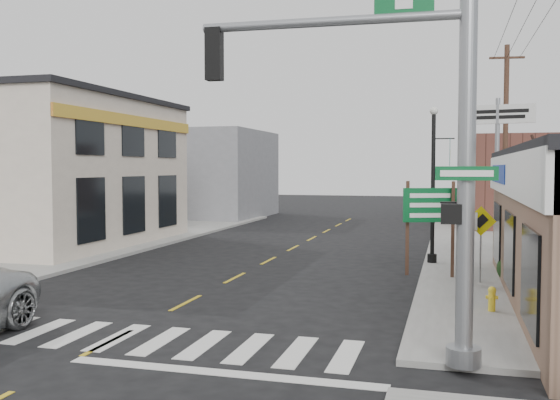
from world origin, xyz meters
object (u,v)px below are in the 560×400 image
(dance_center_sign, at_px, (497,135))
(utility_pole_far, at_px, (505,141))
(guide_sign, at_px, (430,215))
(fire_hydrant, at_px, (492,298))
(traffic_signal_pole, at_px, (419,138))
(lamp_post, at_px, (435,173))

(dance_center_sign, bearing_deg, utility_pole_far, 89.68)
(guide_sign, xyz_separation_m, dance_center_sign, (2.59, 8.11, 2.99))
(fire_hydrant, distance_m, dance_center_sign, 13.66)
(guide_sign, xyz_separation_m, fire_hydrant, (1.66, -4.71, -1.66))
(traffic_signal_pole, xyz_separation_m, dance_center_sign, (2.51, 17.43, 0.89))
(utility_pole_far, bearing_deg, lamp_post, -117.31)
(traffic_signal_pole, distance_m, lamp_post, 12.41)
(guide_sign, bearing_deg, lamp_post, 70.35)
(guide_sign, height_order, utility_pole_far, utility_pole_far)
(guide_sign, bearing_deg, dance_center_sign, 53.79)
(dance_center_sign, distance_m, utility_pole_far, 3.55)
(traffic_signal_pole, height_order, lamp_post, traffic_signal_pole)
(fire_hydrant, bearing_deg, lamp_post, 101.64)
(guide_sign, distance_m, utility_pole_far, 12.38)
(lamp_post, relative_size, dance_center_sign, 0.88)
(guide_sign, bearing_deg, traffic_signal_pole, -108.03)
(fire_hydrant, bearing_deg, dance_center_sign, 85.88)
(fire_hydrant, height_order, dance_center_sign, dance_center_sign)
(traffic_signal_pole, xyz_separation_m, fire_hydrant, (1.59, 4.61, -3.77))
(fire_hydrant, relative_size, dance_center_sign, 0.09)
(lamp_post, xyz_separation_m, dance_center_sign, (2.53, 5.04, 1.62))
(guide_sign, bearing_deg, fire_hydrant, -89.05)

